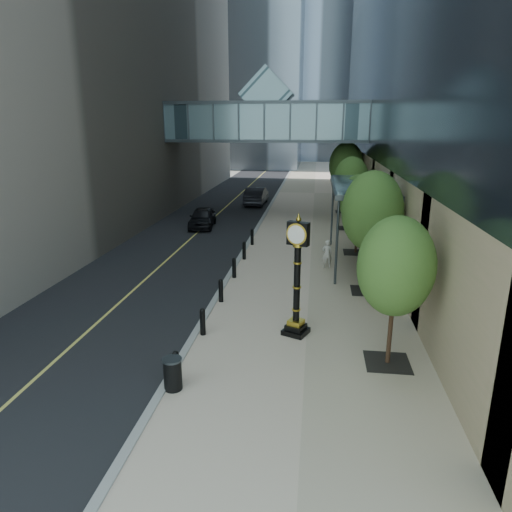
# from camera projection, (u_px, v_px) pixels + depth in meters

# --- Properties ---
(ground) EXTENTS (320.00, 320.00, 0.00)m
(ground) POSITION_uv_depth(u_px,v_px,m) (264.00, 412.00, 12.11)
(ground) COLOR gray
(ground) RESTS_ON ground
(road) EXTENTS (8.00, 180.00, 0.02)m
(road) POSITION_uv_depth(u_px,v_px,m) (243.00, 192.00, 51.07)
(road) COLOR black
(road) RESTS_ON ground
(sidewalk) EXTENTS (8.00, 180.00, 0.06)m
(sidewalk) POSITION_uv_depth(u_px,v_px,m) (314.00, 193.00, 50.06)
(sidewalk) COLOR #BCA691
(sidewalk) RESTS_ON ground
(curb) EXTENTS (0.25, 180.00, 0.07)m
(curb) POSITION_uv_depth(u_px,v_px,m) (278.00, 192.00, 50.56)
(curb) COLOR gray
(curb) RESTS_ON ground
(distant_tower_c) EXTENTS (22.00, 22.00, 65.00)m
(distant_tower_c) POSITION_uv_depth(u_px,v_px,m) (294.00, 23.00, 118.04)
(distant_tower_c) COLOR #93A4B9
(distant_tower_c) RESTS_ON ground
(skywalk) EXTENTS (17.00, 4.20, 5.80)m
(skywalk) POSITION_uv_depth(u_px,v_px,m) (267.00, 119.00, 36.99)
(skywalk) COLOR slate
(skywalk) RESTS_ON ground
(entrance_canopy) EXTENTS (3.00, 8.00, 4.38)m
(entrance_canopy) POSITION_uv_depth(u_px,v_px,m) (361.00, 187.00, 23.83)
(entrance_canopy) COLOR #383F44
(entrance_canopy) RESTS_ON ground
(bollard_row) EXTENTS (0.20, 16.20, 0.90)m
(bollard_row) POSITION_uv_depth(u_px,v_px,m) (228.00, 279.00, 20.87)
(bollard_row) COLOR black
(bollard_row) RESTS_ON sidewalk
(street_trees) EXTENTS (2.85, 28.58, 5.87)m
(street_trees) POSITION_uv_depth(u_px,v_px,m) (357.00, 189.00, 27.33)
(street_trees) COLOR black
(street_trees) RESTS_ON sidewalk
(street_clock) EXTENTS (1.06, 1.06, 4.30)m
(street_clock) POSITION_uv_depth(u_px,v_px,m) (297.00, 285.00, 15.99)
(street_clock) COLOR black
(street_clock) RESTS_ON sidewalk
(trash_bin) EXTENTS (0.69, 0.69, 0.90)m
(trash_bin) POSITION_uv_depth(u_px,v_px,m) (173.00, 375.00, 12.95)
(trash_bin) COLOR black
(trash_bin) RESTS_ON sidewalk
(pedestrian) EXTENTS (0.60, 0.44, 1.51)m
(pedestrian) POSITION_uv_depth(u_px,v_px,m) (327.00, 254.00, 23.86)
(pedestrian) COLOR beige
(pedestrian) RESTS_ON sidewalk
(car_near) EXTENTS (2.08, 4.35, 1.43)m
(car_near) POSITION_uv_depth(u_px,v_px,m) (202.00, 217.00, 33.49)
(car_near) COLOR black
(car_near) RESTS_ON road
(car_far) EXTENTS (1.85, 5.01, 1.64)m
(car_far) POSITION_uv_depth(u_px,v_px,m) (256.00, 196.00, 42.95)
(car_far) COLOR black
(car_far) RESTS_ON road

